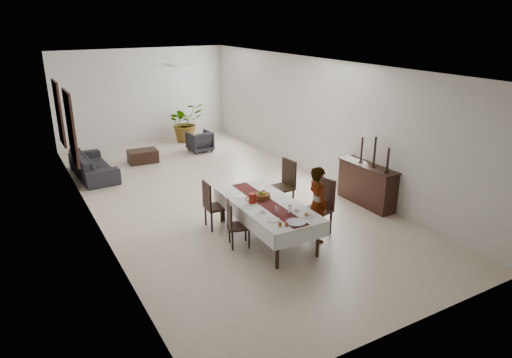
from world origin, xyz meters
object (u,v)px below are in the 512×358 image
object	(u,v)px
red_pitcher	(252,198)
sofa	(93,165)
sideboard_body	(367,185)
dining_table_top	(267,205)
woman	(317,204)

from	to	relation	value
red_pitcher	sofa	distance (m)	5.83
sideboard_body	dining_table_top	bearing A→B (deg)	-173.64
dining_table_top	woman	world-z (taller)	woman
dining_table_top	sofa	size ratio (longest dim) A/B	1.06
dining_table_top	woman	xyz separation A→B (m)	(0.81, -0.57, 0.05)
sideboard_body	woman	bearing A→B (deg)	-157.18
red_pitcher	sideboard_body	distance (m)	3.21
dining_table_top	sideboard_body	bearing A→B (deg)	7.45
sideboard_body	sofa	distance (m)	7.40
dining_table_top	red_pitcher	world-z (taller)	red_pitcher
red_pitcher	sideboard_body	xyz separation A→B (m)	(3.18, 0.17, -0.38)
sideboard_body	sofa	bearing A→B (deg)	134.63
red_pitcher	woman	size ratio (longest dim) A/B	0.13
red_pitcher	sideboard_body	world-z (taller)	red_pitcher
dining_table_top	woman	size ratio (longest dim) A/B	1.55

